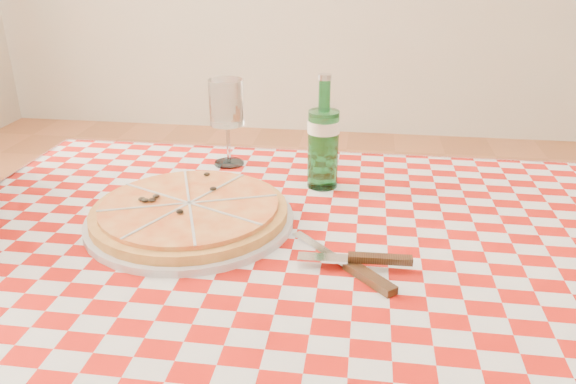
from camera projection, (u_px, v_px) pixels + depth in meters
The scene contains 6 objects.
dining_table at pixel (294, 288), 1.00m from camera, with size 1.20×0.80×0.75m.
tablecloth at pixel (295, 241), 0.96m from camera, with size 1.30×0.90×0.01m, color #AA120A.
pizza_plate at pixel (190, 210), 1.00m from camera, with size 0.37×0.37×0.05m, color gold, non-canonical shape.
water_bottle at pixel (323, 132), 1.12m from camera, with size 0.07×0.07×0.23m, color #186028, non-canonical shape.
wine_glass at pixel (227, 123), 1.24m from camera, with size 0.08×0.08×0.19m, color white, non-canonical shape.
cutlery at pixel (348, 260), 0.87m from camera, with size 0.25×0.21×0.03m, color silver, non-canonical shape.
Camera 1 is at (0.11, -0.84, 1.22)m, focal length 35.00 mm.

